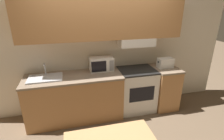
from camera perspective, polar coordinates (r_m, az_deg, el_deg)
name	(u,v)px	position (r m, az deg, el deg)	size (l,w,h in m)	color
ground_plane	(104,104)	(3.99, -2.72, -11.13)	(16.00, 16.00, 0.00)	brown
wall_back	(104,35)	(3.36, -2.66, 11.22)	(5.36, 0.38, 2.55)	silver
lower_counter_main	(75,97)	(3.44, -11.91, -8.73)	(1.76, 0.66, 0.89)	#B27A47
lower_counter_right_stub	(163,87)	(3.92, 16.39, -5.27)	(0.49, 0.66, 0.89)	#B27A47
stove_range	(136,90)	(3.68, 7.89, -6.33)	(0.72, 0.60, 0.89)	white
microwave	(101,64)	(3.40, -3.51, 2.00)	(0.45, 0.29, 0.26)	white
toaster	(165,63)	(3.71, 17.01, 2.26)	(0.32, 0.18, 0.20)	white
sink_basin	(45,78)	(3.27, -20.99, -2.39)	(0.58, 0.38, 0.24)	#B7BABF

